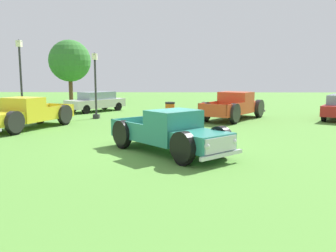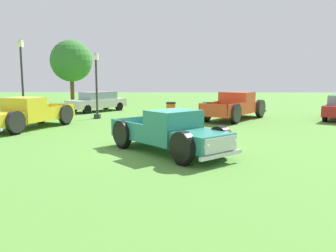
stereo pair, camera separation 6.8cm
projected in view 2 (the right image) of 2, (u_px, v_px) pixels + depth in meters
name	position (u px, v px, depth m)	size (l,w,h in m)	color
ground_plane	(159.00, 147.00, 12.87)	(80.00, 80.00, 0.00)	#548C38
pickup_truck_foreground	(175.00, 133.00, 11.71)	(4.40, 4.67, 1.45)	#2D8475
pickup_truck_behind_left	(237.00, 106.00, 20.99)	(4.44, 5.35, 1.60)	#D14723
pickup_truck_behind_right	(24.00, 114.00, 17.01)	(3.46, 5.29, 1.53)	yellow
sedan_distant_a	(97.00, 101.00, 25.29)	(3.94, 4.30, 1.39)	silver
lamp_post_near	(22.00, 78.00, 20.53)	(0.36, 0.36, 4.58)	#2D2D33
lamp_post_far	(96.00, 84.00, 21.07)	(0.36, 0.36, 3.88)	#2D2D33
trash_can	(171.00, 110.00, 21.69)	(0.59, 0.59, 0.95)	orange
oak_tree_east	(71.00, 61.00, 32.19)	(3.74, 3.74, 5.68)	brown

